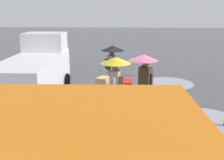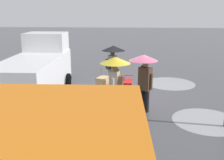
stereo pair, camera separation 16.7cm
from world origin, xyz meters
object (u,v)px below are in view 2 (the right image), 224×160
(hand_dolly_boxes, at_px, (103,87))
(pedestrian_black_side, at_px, (115,73))
(shopping_cart_vendor, at_px, (126,88))
(pedestrian_pink_side, at_px, (113,58))
(pedestrian_white_side, at_px, (144,69))
(cargo_van_parked_right, at_px, (36,70))

(hand_dolly_boxes, bearing_deg, pedestrian_black_side, 110.90)
(shopping_cart_vendor, relative_size, pedestrian_pink_side, 0.49)
(shopping_cart_vendor, height_order, pedestrian_black_side, pedestrian_black_side)
(shopping_cart_vendor, relative_size, pedestrian_white_side, 0.49)
(pedestrian_pink_side, relative_size, pedestrian_white_side, 1.00)
(pedestrian_white_side, bearing_deg, pedestrian_pink_side, -61.21)
(shopping_cart_vendor, bearing_deg, pedestrian_white_side, 124.50)
(pedestrian_black_side, relative_size, pedestrian_white_side, 1.00)
(pedestrian_black_side, bearing_deg, cargo_van_parked_right, -28.63)
(pedestrian_black_side, bearing_deg, hand_dolly_boxes, -69.10)
(cargo_van_parked_right, bearing_deg, hand_dolly_boxes, 172.33)
(shopping_cart_vendor, height_order, hand_dolly_boxes, hand_dolly_boxes)
(pedestrian_white_side, bearing_deg, cargo_van_parked_right, -16.22)
(shopping_cart_vendor, relative_size, hand_dolly_boxes, 0.79)
(cargo_van_parked_right, relative_size, pedestrian_pink_side, 2.51)
(pedestrian_pink_side, distance_m, pedestrian_black_side, 2.91)
(cargo_van_parked_right, height_order, hand_dolly_boxes, cargo_van_parked_right)
(shopping_cart_vendor, xyz_separation_m, pedestrian_black_side, (0.34, 1.55, 1.00))
(shopping_cart_vendor, bearing_deg, pedestrian_pink_side, -65.78)
(shopping_cart_vendor, distance_m, hand_dolly_boxes, 0.91)
(cargo_van_parked_right, relative_size, shopping_cart_vendor, 5.16)
(cargo_van_parked_right, height_order, pedestrian_white_side, cargo_van_parked_right)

